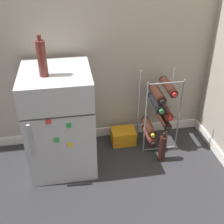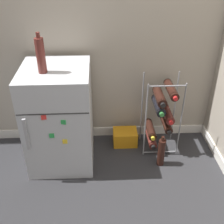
{
  "view_description": "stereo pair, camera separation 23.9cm",
  "coord_description": "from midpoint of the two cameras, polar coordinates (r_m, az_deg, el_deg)",
  "views": [
    {
      "loc": [
        -0.27,
        -1.64,
        1.7
      ],
      "look_at": [
        0.07,
        0.36,
        0.43
      ],
      "focal_mm": 45.0,
      "sensor_mm": 36.0,
      "label": 1
    },
    {
      "loc": [
        -0.03,
        -1.67,
        1.7
      ],
      "look_at": [
        0.07,
        0.36,
        0.43
      ],
      "focal_mm": 45.0,
      "sensor_mm": 36.0,
      "label": 2
    }
  ],
  "objects": [
    {
      "name": "soda_box",
      "position": [
        2.71,
        -0.21,
        -5.03
      ],
      "size": [
        0.22,
        0.17,
        0.14
      ],
      "color": "orange",
      "rests_on": "ground_plane"
    },
    {
      "name": "loose_bottle_floor",
      "position": [
        2.49,
        7.49,
        -7.45
      ],
      "size": [
        0.06,
        0.06,
        0.3
      ],
      "color": "black",
      "rests_on": "ground_plane"
    },
    {
      "name": "wine_rack",
      "position": [
        2.54,
        6.76,
        0.27
      ],
      "size": [
        0.32,
        0.31,
        0.72
      ],
      "color": "slate",
      "rests_on": "ground_plane"
    },
    {
      "name": "ground_plane",
      "position": [
        2.38,
        -3.13,
        -13.7
      ],
      "size": [
        14.0,
        14.0,
        0.0
      ],
      "primitive_type": "plane",
      "color": "#28282B"
    },
    {
      "name": "mini_fridge",
      "position": [
        2.34,
        -13.38,
        -1.8
      ],
      "size": [
        0.53,
        0.57,
        0.87
      ],
      "color": "#B7BABF",
      "rests_on": "ground_plane"
    },
    {
      "name": "fridge_top_bottle",
      "position": [
        2.03,
        -17.4,
        10.3
      ],
      "size": [
        0.06,
        0.06,
        0.29
      ],
      "color": "#56231E",
      "rests_on": "mini_fridge"
    },
    {
      "name": "wall_back",
      "position": [
        2.36,
        -6.09,
        20.56
      ],
      "size": [
        7.02,
        0.07,
        2.5
      ],
      "color": "#9E9384",
      "rests_on": "ground_plane"
    }
  ]
}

